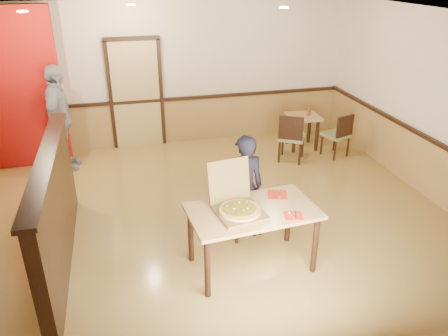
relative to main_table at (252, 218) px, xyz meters
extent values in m
plane|color=#A68440|center=(-0.23, 0.85, -0.69)|extent=(7.00, 7.00, 0.00)
plane|color=black|center=(-0.23, 0.85, 2.11)|extent=(7.00, 7.00, 0.00)
plane|color=beige|center=(-0.23, 4.35, 0.71)|extent=(7.00, 0.00, 7.00)
cube|color=olive|center=(-0.23, 4.32, -0.24)|extent=(7.00, 0.04, 0.90)
cube|color=black|center=(-0.23, 4.30, 0.23)|extent=(7.00, 0.06, 0.06)
cube|color=olive|center=(3.24, 0.85, -0.24)|extent=(0.04, 7.00, 0.90)
cube|color=black|center=(3.22, 0.85, 0.23)|extent=(0.06, 7.00, 0.06)
cube|color=tan|center=(-1.03, 4.31, 0.36)|extent=(0.90, 0.06, 2.10)
cube|color=black|center=(-2.23, 0.65, 0.01)|extent=(0.14, 3.00, 1.40)
cube|color=black|center=(-2.23, 0.65, 0.73)|extent=(0.20, 3.10, 0.05)
cube|color=#A5100B|center=(-3.13, 3.85, 0.71)|extent=(1.60, 0.20, 2.78)
cylinder|color=#FFEBB2|center=(-2.53, 2.65, 2.09)|extent=(0.14, 0.14, 0.02)
cylinder|color=#FFEBB2|center=(-1.03, 3.35, 2.09)|extent=(0.14, 0.14, 0.02)
cylinder|color=#FFEBB2|center=(1.17, 2.35, 2.09)|extent=(0.14, 0.14, 0.02)
cube|color=tan|center=(0.00, 0.00, 0.09)|extent=(1.56, 0.98, 0.04)
cylinder|color=black|center=(-0.63, -0.40, -0.31)|extent=(0.07, 0.07, 0.76)
cylinder|color=black|center=(-0.69, 0.28, -0.31)|extent=(0.07, 0.07, 0.76)
cylinder|color=black|center=(0.69, -0.28, -0.31)|extent=(0.07, 0.07, 0.76)
cylinder|color=black|center=(0.63, 0.40, -0.31)|extent=(0.07, 0.07, 0.76)
cube|color=olive|center=(0.08, 0.75, -0.22)|extent=(0.59, 0.59, 0.06)
cube|color=black|center=(0.02, 0.95, 0.04)|extent=(0.44, 0.18, 0.45)
cylinder|color=black|center=(-0.04, 0.51, -0.48)|extent=(0.04, 0.04, 0.41)
cylinder|color=black|center=(-0.16, 0.87, -0.48)|extent=(0.04, 0.04, 0.41)
cylinder|color=black|center=(0.33, 0.62, -0.48)|extent=(0.04, 0.04, 0.41)
cylinder|color=black|center=(0.21, 0.99, -0.48)|extent=(0.04, 0.04, 0.41)
cube|color=olive|center=(1.67, 2.87, -0.23)|extent=(0.63, 0.63, 0.06)
cube|color=black|center=(1.57, 2.69, 0.02)|extent=(0.40, 0.26, 0.44)
cylinder|color=black|center=(1.93, 2.94, -0.49)|extent=(0.04, 0.04, 0.40)
cylinder|color=black|center=(1.74, 2.61, -0.49)|extent=(0.04, 0.04, 0.40)
cylinder|color=black|center=(1.61, 3.13, -0.49)|extent=(0.04, 0.04, 0.40)
cylinder|color=black|center=(1.41, 2.80, -0.49)|extent=(0.04, 0.04, 0.40)
cube|color=olive|center=(2.57, 2.87, -0.26)|extent=(0.54, 0.54, 0.06)
cube|color=black|center=(2.64, 2.69, -0.03)|extent=(0.39, 0.17, 0.40)
cylinder|color=black|center=(2.68, 3.09, -0.50)|extent=(0.04, 0.04, 0.37)
cylinder|color=black|center=(2.80, 2.76, -0.50)|extent=(0.04, 0.04, 0.37)
cylinder|color=black|center=(2.35, 2.98, -0.50)|extent=(0.04, 0.04, 0.37)
cylinder|color=black|center=(2.47, 2.65, -0.50)|extent=(0.04, 0.04, 0.37)
cube|color=tan|center=(2.12, 3.42, -0.04)|extent=(0.68, 0.68, 0.04)
cylinder|color=black|center=(1.87, 3.21, -0.37)|extent=(0.07, 0.07, 0.62)
cylinder|color=black|center=(1.92, 3.67, -0.37)|extent=(0.07, 0.07, 0.62)
cylinder|color=black|center=(2.33, 3.17, -0.37)|extent=(0.07, 0.07, 0.62)
cylinder|color=black|center=(2.37, 3.63, -0.37)|extent=(0.07, 0.07, 0.62)
imported|color=black|center=(0.09, 0.67, 0.04)|extent=(0.53, 0.35, 1.46)
imported|color=gray|center=(-2.39, 3.53, 0.25)|extent=(0.60, 1.15, 1.87)
cube|color=brown|center=(-0.17, -0.07, 0.13)|extent=(0.59, 0.59, 0.04)
cube|color=brown|center=(-0.22, 0.23, 0.40)|extent=(0.52, 0.18, 0.51)
cylinder|color=#F6B859|center=(-0.17, -0.07, 0.16)|extent=(0.61, 0.61, 0.03)
cube|color=red|center=(0.40, -0.24, 0.11)|extent=(0.24, 0.24, 0.00)
cylinder|color=white|center=(0.37, -0.24, 0.12)|extent=(0.04, 0.17, 0.01)
cube|color=white|center=(0.43, -0.24, 0.12)|extent=(0.05, 0.18, 0.00)
cube|color=red|center=(0.40, 0.26, 0.11)|extent=(0.30, 0.30, 0.01)
cylinder|color=white|center=(0.37, 0.26, 0.12)|extent=(0.07, 0.20, 0.01)
cube|color=white|center=(0.43, 0.26, 0.12)|extent=(0.08, 0.21, 0.00)
cylinder|color=maroon|center=(2.23, 3.40, 0.06)|extent=(0.07, 0.07, 0.16)
camera|label=1|loc=(-1.38, -4.15, 2.70)|focal=35.00mm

